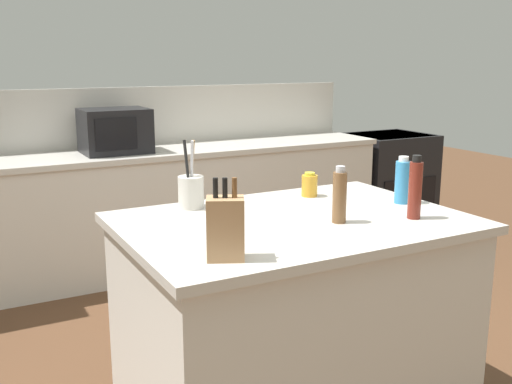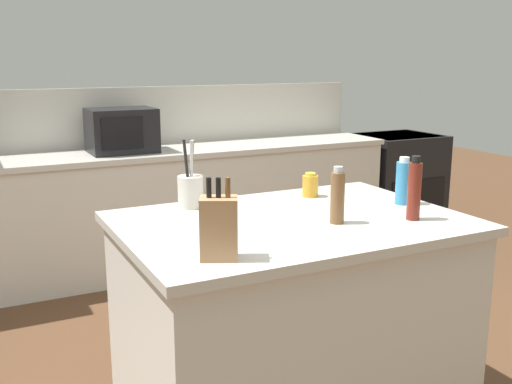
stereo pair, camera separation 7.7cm
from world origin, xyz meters
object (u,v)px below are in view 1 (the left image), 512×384
(utensil_crock, at_px, (191,191))
(honey_jar, at_px, (310,185))
(range_oven, at_px, (387,181))
(dish_soap_bottle, at_px, (402,181))
(knife_block, at_px, (225,228))
(pepper_grinder, at_px, (340,196))
(vinegar_bottle, at_px, (415,189))
(microwave, at_px, (115,131))

(utensil_crock, bearing_deg, honey_jar, -5.52)
(range_oven, bearing_deg, honey_jar, -138.59)
(dish_soap_bottle, distance_m, honey_jar, 0.46)
(utensil_crock, bearing_deg, knife_block, -103.01)
(pepper_grinder, bearing_deg, utensil_crock, 130.69)
(range_oven, xyz_separation_m, utensil_crock, (-2.73, -1.81, 0.56))
(utensil_crock, height_order, vinegar_bottle, utensil_crock)
(microwave, height_order, pepper_grinder, microwave)
(vinegar_bottle, bearing_deg, dish_soap_bottle, 59.21)
(knife_block, xyz_separation_m, vinegar_bottle, (0.96, 0.10, 0.02))
(range_oven, xyz_separation_m, pepper_grinder, (-2.27, -2.34, 0.59))
(microwave, height_order, dish_soap_bottle, microwave)
(range_oven, distance_m, honey_jar, 2.87)
(vinegar_bottle, bearing_deg, knife_block, -174.10)
(knife_block, distance_m, honey_jar, 1.04)
(vinegar_bottle, bearing_deg, honey_jar, 106.24)
(dish_soap_bottle, distance_m, vinegar_bottle, 0.29)
(honey_jar, height_order, pepper_grinder, pepper_grinder)
(utensil_crock, distance_m, pepper_grinder, 0.71)
(utensil_crock, height_order, dish_soap_bottle, utensil_crock)
(pepper_grinder, relative_size, vinegar_bottle, 0.87)
(utensil_crock, distance_m, dish_soap_bottle, 1.01)
(utensil_crock, relative_size, honey_jar, 2.61)
(range_oven, xyz_separation_m, microwave, (-2.60, 0.00, 0.63))
(microwave, relative_size, dish_soap_bottle, 2.09)
(utensil_crock, height_order, pepper_grinder, utensil_crock)
(honey_jar, bearing_deg, dish_soap_bottle, -46.52)
(range_oven, distance_m, microwave, 2.67)
(pepper_grinder, bearing_deg, vinegar_bottle, -17.09)
(microwave, bearing_deg, vinegar_bottle, -75.09)
(pepper_grinder, bearing_deg, microwave, 97.84)
(range_oven, bearing_deg, dish_soap_bottle, -129.36)
(microwave, distance_m, vinegar_bottle, 2.53)
(utensil_crock, bearing_deg, vinegar_bottle, -38.90)
(microwave, distance_m, knife_block, 2.56)
(microwave, relative_size, pepper_grinder, 1.95)
(utensil_crock, bearing_deg, microwave, 85.65)
(dish_soap_bottle, height_order, vinegar_bottle, vinegar_bottle)
(knife_block, xyz_separation_m, honey_jar, (0.79, 0.67, -0.06))
(knife_block, xyz_separation_m, pepper_grinder, (0.63, 0.20, 0.00))
(honey_jar, height_order, vinegar_bottle, vinegar_bottle)
(range_oven, distance_m, dish_soap_bottle, 2.90)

